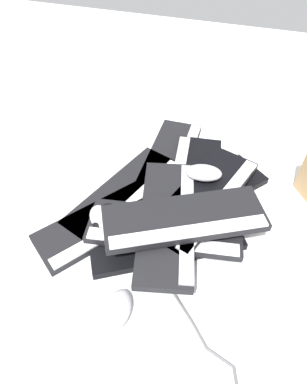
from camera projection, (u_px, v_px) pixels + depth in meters
The scene contains 15 objects.
ground_plane at pixel (135, 216), 1.07m from camera, with size 3.20×3.20×0.00m, color white.
keyboard_0 at pixel (169, 160), 1.23m from camera, with size 0.44×0.15×0.03m.
keyboard_1 at pixel (125, 193), 1.12m from camera, with size 0.46×0.29×0.03m.
keyboard_2 at pixel (108, 220), 1.04m from camera, with size 0.44×0.38×0.03m.
keyboard_3 at pixel (166, 239), 0.99m from camera, with size 0.35×0.46×0.03m.
keyboard_4 at pixel (203, 192), 1.12m from camera, with size 0.43×0.40×0.03m.
keyboard_5 at pixel (194, 182), 1.11m from camera, with size 0.45×0.20×0.03m.
keyboard_6 at pixel (164, 229), 0.98m from camera, with size 0.22×0.46×0.03m.
keyboard_7 at pixel (168, 219), 0.97m from camera, with size 0.46×0.24×0.03m.
keyboard_8 at pixel (184, 219), 0.93m from camera, with size 0.33×0.46×0.03m.
keyboard_9 at pixel (204, 197), 1.02m from camera, with size 0.46×0.29×0.03m.
mouse_0 at pixel (117, 310), 0.84m from camera, with size 0.11×0.07×0.04m, color #B7B7BC.
mouse_1 at pixel (204, 173), 1.04m from camera, with size 0.11×0.07×0.04m, color #B7B7BC.
mouse_2 at pixel (102, 219), 1.00m from camera, with size 0.11×0.07×0.04m, color silver.
mouse_3 at pixel (104, 218), 1.00m from camera, with size 0.11×0.07×0.04m, color black.
Camera 1 is at (-0.63, -0.25, 0.83)m, focal length 32.00 mm.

